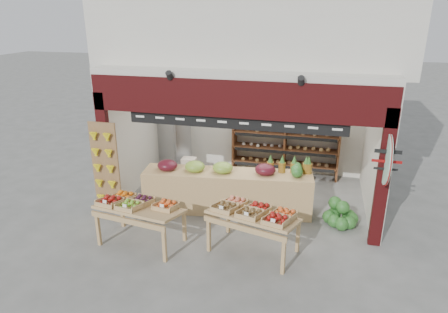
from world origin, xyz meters
The scene contains 11 objects.
ground centered at (0.00, 0.00, 0.00)m, with size 60.00×60.00×0.00m, color #62625E.
shop_structure centered at (0.00, 1.61, 3.92)m, with size 6.36×5.12×5.40m.
banana_board centered at (-2.73, -1.17, 1.12)m, with size 0.60×0.15×1.80m.
gift_sign centered at (2.75, -1.15, 1.75)m, with size 0.04×0.93×0.92m.
back_shelving centered at (0.72, 1.97, 1.09)m, with size 2.79×0.46×1.74m.
refrigerator centered at (-2.40, 1.82, 0.97)m, with size 0.76×0.76×1.95m, color #AAACB1.
cardboard_stack centered at (-1.41, 0.98, 0.23)m, with size 0.95×0.69×0.63m.
mid_counter centered at (-0.28, -0.41, 0.50)m, with size 3.69×1.17×1.13m.
display_table_left centered at (-1.62, -2.05, 0.76)m, with size 1.64×1.06×0.99m.
display_table_right centered at (0.57, -1.85, 0.78)m, with size 1.72×1.22×1.00m.
watermelon_pile centered at (2.14, -0.44, 0.20)m, with size 0.73×0.70×0.53m.
Camera 1 is at (1.59, -8.10, 4.17)m, focal length 32.00 mm.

